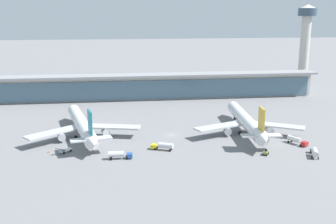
{
  "coord_description": "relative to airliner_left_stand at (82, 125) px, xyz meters",
  "views": [
    {
      "loc": [
        -22.46,
        -163.44,
        51.59
      ],
      "look_at": [
        0.0,
        10.4,
        7.56
      ],
      "focal_mm": 43.31,
      "sensor_mm": 36.0,
      "label": 1
    }
  ],
  "objects": [
    {
      "name": "airliner_left_stand",
      "position": [
        0.0,
        0.0,
        0.0
      ],
      "size": [
        46.4,
        61.24,
        16.45
      ],
      "color": "white",
      "rests_on": "ground"
    },
    {
      "name": "service_truck_mid_apron_yellow",
      "position": [
        31.61,
        -20.78,
        -3.47
      ],
      "size": [
        8.79,
        5.48,
        2.95
      ],
      "color": "yellow",
      "rests_on": "ground"
    },
    {
      "name": "safety_cone_charlie",
      "position": [
        5.1,
        -18.03,
        -4.86
      ],
      "size": [
        0.62,
        0.62,
        0.7
      ],
      "color": "orange",
      "rests_on": "ground"
    },
    {
      "name": "airliner_centre_stand",
      "position": [
        69.81,
        -3.42,
        0.0
      ],
      "size": [
        47.41,
        61.81,
        16.45
      ],
      "color": "white",
      "rests_on": "ground"
    },
    {
      "name": "service_truck_under_wing_red",
      "position": [
        84.92,
        -20.67,
        -3.47
      ],
      "size": [
        6.22,
        8.58,
        2.95
      ],
      "color": "#B21E1E",
      "rests_on": "ground"
    },
    {
      "name": "service_truck_by_tail_olive",
      "position": [
        68.46,
        -30.86,
        -4.31
      ],
      "size": [
        3.07,
        3.31,
        2.05
      ],
      "color": "olive",
      "rests_on": "ground"
    },
    {
      "name": "safety_cone_bravo",
      "position": [
        -11.31,
        -17.93,
        -4.86
      ],
      "size": [
        0.62,
        0.62,
        0.7
      ],
      "color": "orange",
      "rests_on": "ground"
    },
    {
      "name": "service_truck_near_nose_white",
      "position": [
        -4.98,
        -18.8,
        -4.37
      ],
      "size": [
        5.69,
        5.84,
        2.7
      ],
      "color": "silver",
      "rests_on": "ground"
    },
    {
      "name": "ground_plane",
      "position": [
        37.23,
        -2.29,
        -5.18
      ],
      "size": [
        1200.0,
        1200.0,
        0.0
      ],
      "primitive_type": "plane",
      "color": "slate"
    },
    {
      "name": "service_truck_at_far_stand_grey",
      "position": [
        85.49,
        -34.56,
        -3.47
      ],
      "size": [
        5.18,
        8.84,
        2.95
      ],
      "color": "gray",
      "rests_on": "ground"
    },
    {
      "name": "terminal_building",
      "position": [
        37.23,
        71.29,
        2.69
      ],
      "size": [
        196.6,
        12.8,
        15.2
      ],
      "color": "beige",
      "rests_on": "ground"
    },
    {
      "name": "safety_cone_alpha",
      "position": [
        3.79,
        -17.67,
        -4.86
      ],
      "size": [
        0.62,
        0.62,
        0.7
      ],
      "color": "orange",
      "rests_on": "ground"
    },
    {
      "name": "control_tower",
      "position": [
        140.39,
        93.24,
        27.95
      ],
      "size": [
        12.0,
        12.0,
        60.51
      ],
      "color": "beige",
      "rests_on": "ground"
    },
    {
      "name": "service_truck_on_taxiway_blue",
      "position": [
        14.89,
        -28.23,
        -3.47
      ],
      "size": [
        8.6,
        2.5,
        2.95
      ],
      "color": "#234C9E",
      "rests_on": "ground"
    }
  ]
}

